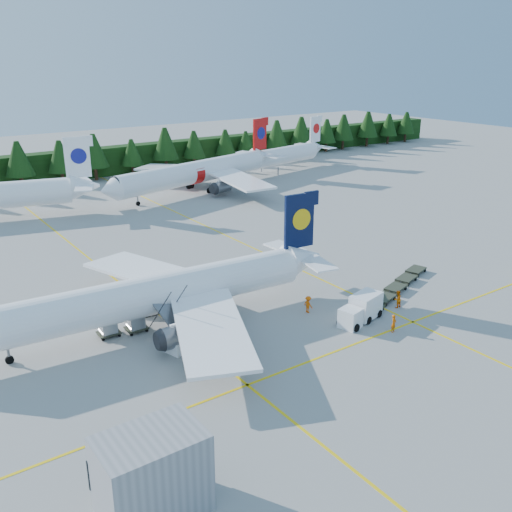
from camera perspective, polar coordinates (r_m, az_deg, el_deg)
ground at (r=59.05m, az=7.16°, el=-5.94°), size 320.00×320.00×0.00m
taxi_stripe_a at (r=68.04m, az=-13.29°, el=-2.78°), size 0.25×120.00×0.01m
taxi_stripe_b at (r=76.95m, az=0.57°, el=0.41°), size 0.25×120.00×0.01m
taxi_stripe_cross at (r=55.26m, az=11.34°, el=-8.06°), size 80.00×0.25×0.01m
treeline_hedge at (r=128.37m, az=-18.23°, el=8.63°), size 220.00×4.00×6.00m
terminal_building at (r=35.37m, az=-10.36°, el=-20.71°), size 6.00×4.00×5.20m
airliner_navy at (r=55.22m, az=-11.71°, el=-4.21°), size 38.85×31.89×11.29m
airliner_red at (r=110.25m, az=-6.50°, el=8.19°), size 41.72×33.90×12.37m
airliner_far_right at (r=125.88m, az=0.45°, el=9.65°), size 38.45×10.68×11.29m
airstairs at (r=53.38m, az=-7.29°, el=-7.77°), size 5.11×6.94×4.15m
service_truck at (r=57.85m, az=10.40°, el=-5.27°), size 5.70×3.16×2.60m
dolly_train at (r=66.05m, az=13.79°, el=-3.05°), size 15.71×7.25×0.16m
uld_pair at (r=56.03m, az=-13.24°, el=-6.61°), size 4.65×2.21×1.56m
crew_a at (r=56.56m, az=13.61°, el=-6.57°), size 0.75×0.61×1.78m
crew_b at (r=61.83m, az=13.96°, el=-4.21°), size 0.93×0.73×1.90m
crew_c at (r=59.17m, az=5.24°, el=-4.84°), size 0.57×0.78×1.80m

